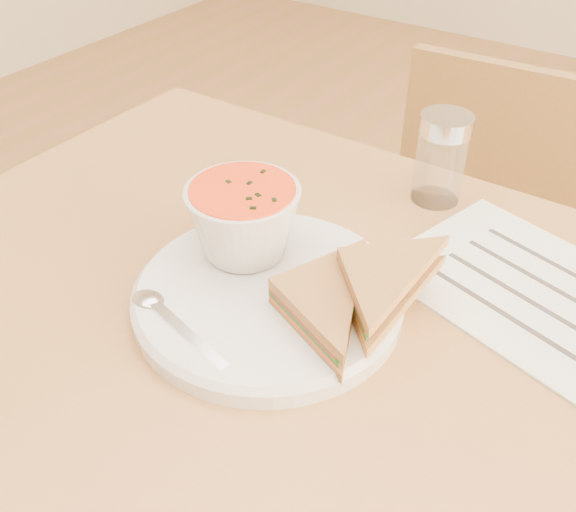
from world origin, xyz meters
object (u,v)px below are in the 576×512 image
Objects in this scene: plate at (268,297)px; chair_far at (447,313)px; condiment_shaker at (441,159)px; soup_bowl at (244,224)px.

chair_far is at bearing 84.65° from plate.
condiment_shaker is (0.06, 0.27, 0.05)m from plate.
chair_far is at bearing 77.61° from soup_bowl.
soup_bowl is at bearing 147.73° from plate.
plate is at bearing -32.27° from soup_bowl.
soup_bowl is at bearing 74.55° from chair_far.
chair_far reaches higher than plate.
soup_bowl is (-0.05, 0.03, 0.05)m from plate.
chair_far is 0.60m from plate.
chair_far is 3.01× the size of plate.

